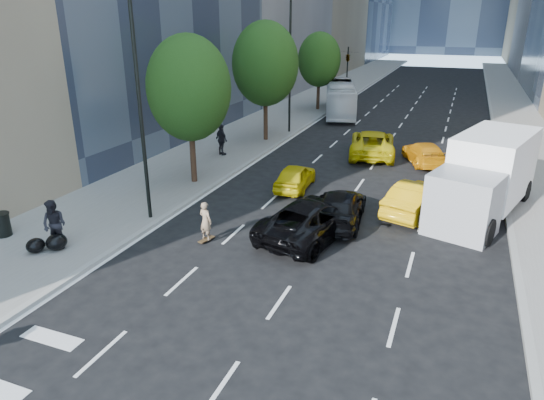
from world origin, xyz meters
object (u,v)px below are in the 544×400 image
at_px(skateboarder, 206,223).
at_px(black_sedan_mercedes, 340,207).
at_px(black_sedan_lincoln, 312,218).
at_px(trash_can, 2,225).
at_px(city_bus, 340,98).
at_px(box_truck, 486,176).

height_order(skateboarder, black_sedan_mercedes, skateboarder).
height_order(black_sedan_lincoln, trash_can, black_sedan_lincoln).
height_order(skateboarder, black_sedan_lincoln, skateboarder).
relative_size(skateboarder, black_sedan_lincoln, 0.28).
relative_size(city_bus, trash_can, 11.34).
relative_size(black_sedan_mercedes, trash_can, 5.23).
bearing_deg(skateboarder, city_bus, -72.04).
bearing_deg(black_sedan_lincoln, skateboarder, 41.37).
distance_m(box_truck, trash_can, 20.21).
bearing_deg(box_truck, city_bus, 136.37).
bearing_deg(box_truck, skateboarder, -127.74).
xyz_separation_m(city_bus, box_truck, (11.64, -20.79, 0.35)).
distance_m(skateboarder, black_sedan_lincoln, 4.21).
distance_m(black_sedan_lincoln, trash_can, 12.25).
height_order(black_sedan_mercedes, box_truck, box_truck).
distance_m(skateboarder, box_truck, 12.32).
height_order(skateboarder, city_bus, city_bus).
xyz_separation_m(black_sedan_lincoln, trash_can, (-11.29, -4.74, -0.16)).
xyz_separation_m(skateboarder, black_sedan_lincoln, (3.70, 2.00, -0.01)).
distance_m(black_sedan_lincoln, city_bus, 26.40).
distance_m(black_sedan_lincoln, black_sedan_mercedes, 1.92).
height_order(black_sedan_mercedes, trash_can, black_sedan_mercedes).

